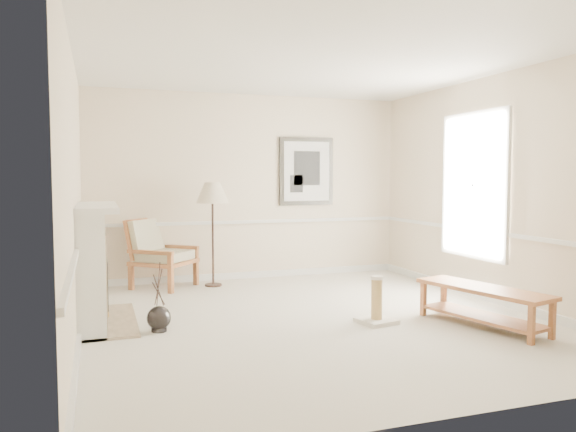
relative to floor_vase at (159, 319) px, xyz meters
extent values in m
plane|color=silver|center=(1.70, -0.03, -0.13)|extent=(5.50, 5.50, 0.00)
cube|color=beige|center=(1.70, 2.72, 1.32)|extent=(5.00, 0.04, 2.90)
cube|color=beige|center=(1.70, -2.78, 1.32)|extent=(5.00, 0.04, 2.90)
cube|color=beige|center=(-0.80, -0.03, 1.32)|extent=(0.04, 5.50, 2.90)
cube|color=beige|center=(4.20, -0.03, 1.32)|extent=(0.04, 5.50, 2.90)
cube|color=white|center=(1.70, -0.03, 2.77)|extent=(5.00, 5.50, 0.04)
cube|color=white|center=(1.70, 2.70, -0.08)|extent=(4.95, 0.04, 0.10)
cube|color=white|center=(1.70, 2.70, 0.77)|extent=(4.95, 0.04, 0.05)
cube|color=white|center=(4.16, 0.37, 1.37)|extent=(0.03, 1.20, 1.80)
cube|color=white|center=(4.15, 0.37, 1.37)|extent=(0.05, 1.34, 1.94)
cube|color=black|center=(2.65, 2.69, 1.57)|extent=(0.92, 0.04, 1.10)
cube|color=white|center=(2.65, 2.66, 1.57)|extent=(0.78, 0.01, 0.96)
cube|color=black|center=(2.65, 2.66, 1.62)|extent=(0.45, 0.01, 0.55)
cube|color=white|center=(-0.66, 0.57, 0.49)|extent=(0.28, 1.50, 1.25)
cube|color=white|center=(-0.61, 0.57, 1.15)|extent=(0.46, 1.64, 0.06)
cube|color=#C6B28E|center=(-0.51, 0.57, 0.42)|extent=(0.02, 1.05, 0.95)
cube|color=black|center=(-0.50, 0.57, 0.29)|extent=(0.02, 0.62, 0.58)
cube|color=#BA883E|center=(-0.50, 0.57, 0.03)|extent=(0.01, 0.66, 0.05)
cube|color=#C6B28E|center=(-0.50, 0.57, -0.12)|extent=(0.60, 1.50, 0.03)
sphere|color=black|center=(0.00, 0.00, 0.01)|extent=(0.25, 0.25, 0.25)
cylinder|color=black|center=(0.00, 0.00, -0.10)|extent=(0.16, 0.16, 0.07)
cylinder|color=black|center=(0.00, 0.00, 0.33)|extent=(0.09, 0.08, 0.39)
cylinder|color=black|center=(0.00, 0.00, 0.30)|extent=(0.10, 0.09, 0.32)
cylinder|color=black|center=(0.00, 0.00, 0.37)|extent=(0.05, 0.04, 0.46)
cube|color=#9B5432|center=(0.36, 1.90, 0.07)|extent=(0.09, 0.09, 0.41)
cube|color=#9B5432|center=(-0.15, 2.33, 0.07)|extent=(0.09, 0.09, 0.41)
cube|color=#9B5432|center=(0.79, 2.40, 0.07)|extent=(0.09, 0.09, 0.41)
cube|color=#9B5432|center=(0.29, 2.84, 0.07)|extent=(0.09, 0.09, 0.41)
cube|color=#9B5432|center=(0.32, 2.37, 0.24)|extent=(1.06, 1.06, 0.05)
cube|color=#9B5432|center=(0.06, 2.59, 0.57)|extent=(0.62, 0.68, 0.59)
cube|color=#9B5432|center=(0.10, 2.12, 0.42)|extent=(0.61, 0.54, 0.05)
cube|color=#9B5432|center=(0.54, 2.62, 0.42)|extent=(0.61, 0.54, 0.05)
cube|color=white|center=(0.32, 2.37, 0.34)|extent=(0.97, 0.97, 0.13)
cube|color=white|center=(0.11, 2.55, 0.59)|extent=(0.61, 0.66, 0.53)
cylinder|color=black|center=(1.02, 2.25, -0.12)|extent=(0.25, 0.25, 0.03)
cylinder|color=black|center=(1.02, 2.25, 0.58)|extent=(0.03, 0.03, 1.38)
cone|color=beige|center=(1.02, 2.25, 1.25)|extent=(0.52, 0.52, 0.30)
cube|color=#9B5432|center=(3.32, -0.92, 0.28)|extent=(0.82, 1.57, 0.04)
cube|color=#9B5432|center=(3.32, -0.92, -0.03)|extent=(0.73, 1.45, 0.03)
cube|color=#9B5432|center=(3.33, -1.63, 0.06)|extent=(0.07, 0.07, 0.39)
cube|color=#9B5432|center=(3.66, -1.55, 0.06)|extent=(0.07, 0.07, 0.39)
cube|color=#9B5432|center=(2.98, -0.30, 0.06)|extent=(0.07, 0.07, 0.39)
cube|color=#9B5432|center=(3.32, -0.21, 0.06)|extent=(0.07, 0.07, 0.39)
cube|color=white|center=(2.31, -0.43, -0.11)|extent=(0.44, 0.44, 0.05)
cylinder|color=tan|center=(2.31, -0.43, 0.13)|extent=(0.12, 0.12, 0.44)
cylinder|color=white|center=(2.31, -0.43, 0.37)|extent=(0.14, 0.14, 0.04)
camera|label=1|loc=(-0.58, -5.88, 1.48)|focal=35.00mm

